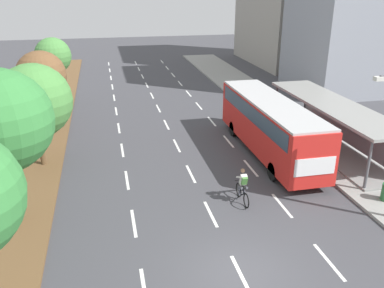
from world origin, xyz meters
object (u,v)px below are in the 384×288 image
at_px(bus_shelter, 335,121).
at_px(median_tree_fourth, 41,76).
at_px(median_tree_fifth, 53,56).
at_px(median_tree_second, 0,121).
at_px(bus, 270,122).
at_px(cyclist, 243,187).
at_px(median_tree_third, 34,101).

xyz_separation_m(bus_shelter, median_tree_fourth, (-17.93, 7.24, 2.10)).
bearing_deg(median_tree_fifth, bus_shelter, -36.91).
xyz_separation_m(bus_shelter, median_tree_second, (-17.97, -4.85, 2.84)).
distance_m(bus, median_tree_fifth, 18.91).
bearing_deg(median_tree_second, median_tree_fourth, 89.79).
relative_size(bus_shelter, cyclist, 6.65).
bearing_deg(median_tree_fifth, median_tree_second, -90.91).
xyz_separation_m(bus, median_tree_fifth, (-13.40, 13.15, 2.24)).
height_order(cyclist, median_tree_second, median_tree_second).
relative_size(bus, median_tree_fifth, 1.99).
bearing_deg(median_tree_second, bus, 19.99).
bearing_deg(median_tree_fifth, bus, -44.45).
bearing_deg(median_tree_second, median_tree_fifth, 89.09).
xyz_separation_m(cyclist, median_tree_fourth, (-10.16, 12.43, 3.18)).
bearing_deg(median_tree_third, bus_shelter, -3.89).
distance_m(bus, cyclist, 6.49).
height_order(bus, median_tree_third, median_tree_third).
relative_size(bus, median_tree_third, 1.95).
bearing_deg(cyclist, bus_shelter, 33.79).
bearing_deg(cyclist, median_tree_fifth, 118.23).
bearing_deg(bus, median_tree_fifth, 135.55).
bearing_deg(median_tree_fifth, median_tree_third, -89.51).
bearing_deg(bus_shelter, median_tree_third, 176.11).
xyz_separation_m(bus, cyclist, (-3.48, -5.33, -1.28)).
bearing_deg(bus, median_tree_fourth, 152.49).
xyz_separation_m(cyclist, median_tree_third, (-9.82, 6.39, 3.07)).
bearing_deg(bus_shelter, median_tree_fourth, 158.01).
bearing_deg(cyclist, median_tree_third, 146.94).
xyz_separation_m(median_tree_third, median_tree_fifth, (-0.10, 12.09, 0.45)).
xyz_separation_m(bus_shelter, median_tree_third, (-17.58, 1.20, 1.99)).
height_order(bus_shelter, bus, bus).
bearing_deg(median_tree_second, cyclist, -1.95).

